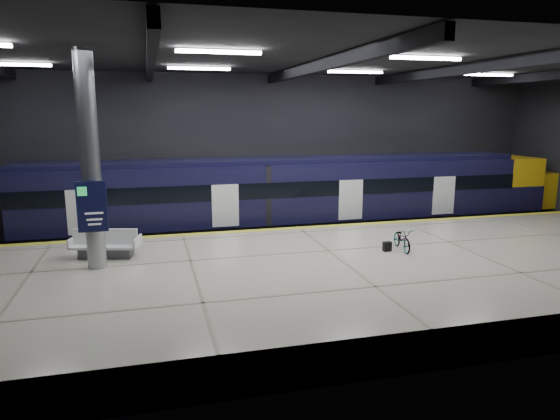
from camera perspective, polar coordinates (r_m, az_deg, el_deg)
name	(u,v)px	position (r m, az deg, el deg)	size (l,w,h in m)	color
ground	(319,271)	(19.67, 4.46, -6.95)	(30.00, 30.00, 0.00)	black
room_shell	(321,122)	(18.72, 4.72, 9.95)	(30.10, 16.10, 8.05)	black
platform	(343,278)	(17.28, 7.22, -7.67)	(30.00, 11.00, 1.10)	beige
safety_strip	(299,228)	(21.90, 2.15, -2.05)	(30.00, 0.40, 0.01)	yellow
rails	(282,236)	(24.71, 0.29, -2.97)	(30.00, 1.52, 0.16)	gray
train	(317,195)	(24.81, 4.26, 1.73)	(29.40, 2.84, 3.79)	black
bench	(106,247)	(18.47, -19.28, -4.04)	(2.47, 1.48, 1.02)	#595B60
bicycle	(402,239)	(18.87, 13.80, -3.22)	(0.56, 1.61, 0.84)	#99999E
pannier_bag	(387,246)	(18.66, 12.14, -4.09)	(0.30, 0.18, 0.35)	black
info_column	(90,165)	(16.80, -20.85, 4.84)	(0.90, 0.78, 6.90)	#9EA0A5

